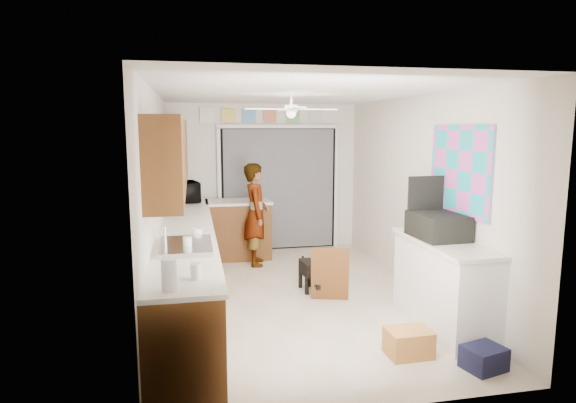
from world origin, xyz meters
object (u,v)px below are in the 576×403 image
cup (197,233)px  dog (309,274)px  man (256,214)px  paper_towel_roll (169,275)px  cardboard_box (409,343)px  suitcase (437,226)px  navy_crate (484,358)px  microwave (185,192)px

cup → dog: 1.77m
man → paper_towel_roll: bearing=168.6°
cardboard_box → man: size_ratio=0.25×
paper_towel_roll → suitcase: 2.95m
cup → navy_crate: size_ratio=0.35×
cardboard_box → man: (-0.99, 3.29, 0.66)m
microwave → cardboard_box: bearing=-165.5°
microwave → suitcase: microwave is taller
paper_towel_roll → suitcase: suitcase is taller
man → dog: (0.51, -1.35, -0.57)m
dog → microwave: bearing=126.0°
microwave → dog: microwave is taller
microwave → cup: size_ratio=4.88×
dog → cardboard_box: bearing=-80.2°
cup → cardboard_box: bearing=-32.6°
suitcase → man: bearing=119.2°
suitcase → dog: bearing=128.4°
navy_crate → man: size_ratio=0.21×
man → dog: bearing=-154.4°
microwave → cardboard_box: 4.41m
cup → navy_crate: 3.03m
cardboard_box → cup: bearing=147.4°
suitcase → man: size_ratio=0.39×
microwave → navy_crate: 4.99m
paper_towel_roll → suitcase: bearing=23.5°
navy_crate → dog: 2.53m
microwave → paper_towel_roll: bearing=165.4°
paper_towel_roll → man: 3.97m
cup → suitcase: 2.56m
man → dog: size_ratio=2.84×
suitcase → cardboard_box: bearing=-134.1°
cardboard_box → microwave: bearing=118.3°
paper_towel_roll → dog: 3.06m
dog → suitcase: bearing=-53.7°
navy_crate → dog: (-1.02, 2.31, 0.12)m
suitcase → cardboard_box: 1.31m
dog → man: bearing=106.4°
paper_towel_roll → cardboard_box: 2.36m
cardboard_box → navy_crate: (0.53, -0.37, -0.02)m
paper_towel_roll → man: (1.12, 3.80, -0.27)m
man → microwave: bearing=69.5°
cup → cardboard_box: cup is taller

